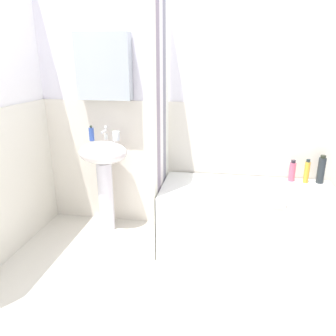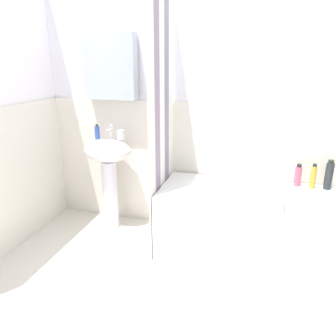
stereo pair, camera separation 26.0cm
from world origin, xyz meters
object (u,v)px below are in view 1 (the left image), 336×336
Objects in this scene: conditioner_bottle at (307,172)px; body_wash_bottle at (292,171)px; towel_folded at (262,193)px; soap_dispenser at (91,134)px; toothbrush_cup at (116,136)px; bathtub at (246,219)px; lotion_bottle at (321,170)px; sink at (104,166)px.

body_wash_bottle is (-0.11, 0.02, -0.01)m from conditioner_bottle.
soap_dispenser is at bearing 166.56° from towel_folded.
soap_dispenser reaches higher than conditioner_bottle.
toothbrush_cup reaches higher than bathtub.
lotion_bottle reaches higher than towel_folded.
soap_dispenser reaches higher than lotion_bottle.
conditioner_bottle reaches higher than body_wash_bottle.
lotion_bottle is at bearing 2.64° from soap_dispenser.
toothbrush_cup is at bearing 162.42° from towel_folded.
sink reaches higher than body_wash_bottle.
sink is at bearing -176.88° from conditioner_bottle.
lotion_bottle reaches higher than bathtub.
body_wash_bottle is at bearing 168.01° from conditioner_bottle.
bathtub is at bearing -146.47° from body_wash_bottle.
towel_folded is at bearing -133.94° from conditioner_bottle.
conditioner_bottle is (0.49, 0.23, 0.37)m from bathtub.
lotion_bottle is at bearing -2.13° from body_wash_bottle.
sink is 1.89m from lotion_bottle.
conditioner_bottle is at bearing 24.84° from bathtub.
sink reaches higher than conditioner_bottle.
conditioner_bottle is (-0.12, -0.02, -0.02)m from lotion_bottle.
lotion_bottle is 0.23m from body_wash_bottle.
toothbrush_cup is at bearing 31.70° from sink.
towel_folded reaches higher than bathtub.
sink reaches higher than bathtub.
soap_dispenser reaches higher than sink.
conditioner_bottle is at bearing 3.12° from sink.
soap_dispenser reaches higher than body_wash_bottle.
sink is at bearing -148.30° from toothbrush_cup.
lotion_bottle is 1.30× the size of body_wash_bottle.
lotion_bottle is (1.77, 0.04, -0.24)m from toothbrush_cup.
body_wash_bottle is 0.54m from towel_folded.
conditioner_bottle is (1.77, 0.10, 0.02)m from sink.
sink is 4.15× the size of conditioner_bottle.
body_wash_bottle is (1.65, 0.12, 0.01)m from sink.
lotion_bottle reaches higher than conditioner_bottle.
sink is at bearing 166.36° from towel_folded.
body_wash_bottle is (-0.23, 0.01, -0.03)m from lotion_bottle.
lotion_bottle is at bearing 39.94° from towel_folded.
bathtub is (1.17, -0.20, -0.63)m from toothbrush_cup.
conditioner_bottle reaches higher than towel_folded.
soap_dispenser is 1.68× the size of toothbrush_cup.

